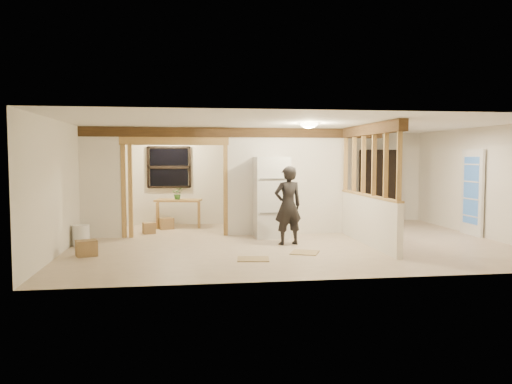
{
  "coord_description": "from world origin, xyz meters",
  "views": [
    {
      "loc": [
        -2.15,
        -10.31,
        1.82
      ],
      "look_at": [
        -0.65,
        0.4,
        1.06
      ],
      "focal_mm": 35.0,
      "sensor_mm": 36.0,
      "label": 1
    }
  ],
  "objects": [
    {
      "name": "ceiling_dome_util",
      "position": [
        -2.5,
        2.3,
        2.48
      ],
      "size": [
        0.32,
        0.32,
        0.14
      ],
      "primitive_type": "ellipsoid",
      "color": "#FFEABF",
      "rests_on": "ceiling"
    },
    {
      "name": "bookshelf",
      "position": [
        3.18,
        3.01,
        1.01
      ],
      "size": [
        1.01,
        0.34,
        2.02
      ],
      "primitive_type": "cube",
      "color": "black",
      "rests_on": "floor"
    },
    {
      "name": "wall_front",
      "position": [
        0.0,
        -3.25,
        1.25
      ],
      "size": [
        9.0,
        0.01,
        2.5
      ],
      "primitive_type": "cube",
      "color": "white",
      "rests_on": "floor"
    },
    {
      "name": "potted_plant",
      "position": [
        -2.37,
        2.64,
        0.88
      ],
      "size": [
        0.32,
        0.29,
        0.31
      ],
      "primitive_type": "imported",
      "rotation": [
        0.0,
        0.0,
        -0.19
      ],
      "color": "#306224",
      "rests_on": "work_table"
    },
    {
      "name": "wall_back",
      "position": [
        0.0,
        3.25,
        1.25
      ],
      "size": [
        9.0,
        0.01,
        2.5
      ],
      "primitive_type": "cube",
      "color": "white",
      "rests_on": "floor"
    },
    {
      "name": "box_util_a",
      "position": [
        -2.66,
        2.39,
        0.14
      ],
      "size": [
        0.41,
        0.38,
        0.29
      ],
      "primitive_type": "cube",
      "rotation": [
        0.0,
        0.0,
        0.32
      ],
      "color": "olive",
      "rests_on": "floor"
    },
    {
      "name": "partition_center",
      "position": [
        0.2,
        1.2,
        1.25
      ],
      "size": [
        2.8,
        0.12,
        2.5
      ],
      "primitive_type": "cube",
      "color": "silver",
      "rests_on": "floor"
    },
    {
      "name": "box_util_b",
      "position": [
        -3.04,
        1.71,
        0.13
      ],
      "size": [
        0.34,
        0.34,
        0.26
      ],
      "primitive_type": "cube",
      "rotation": [
        0.0,
        0.0,
        0.26
      ],
      "color": "olive",
      "rests_on": "floor"
    },
    {
      "name": "stud_partition",
      "position": [
        1.6,
        -0.4,
        1.66
      ],
      "size": [
        0.14,
        3.2,
        1.32
      ],
      "primitive_type": "cube",
      "color": "tan",
      "rests_on": "pony_wall"
    },
    {
      "name": "window_back",
      "position": [
        -2.6,
        3.17,
        1.55
      ],
      "size": [
        1.12,
        0.1,
        1.1
      ],
      "primitive_type": "cube",
      "color": "black",
      "rests_on": "wall_back"
    },
    {
      "name": "partition_left_stub",
      "position": [
        -4.05,
        1.2,
        1.25
      ],
      "size": [
        0.9,
        0.12,
        2.5
      ],
      "primitive_type": "cube",
      "color": "silver",
      "rests_on": "floor"
    },
    {
      "name": "hanging_bulb",
      "position": [
        -2.0,
        1.6,
        2.18
      ],
      "size": [
        0.07,
        0.07,
        0.07
      ],
      "primitive_type": "ellipsoid",
      "color": "#FFD88C",
      "rests_on": "ceiling"
    },
    {
      "name": "header_beam_right",
      "position": [
        1.6,
        -0.4,
        2.38
      ],
      "size": [
        0.18,
        3.3,
        0.22
      ],
      "primitive_type": "cube",
      "color": "#4D331A",
      "rests_on": "ceiling"
    },
    {
      "name": "pony_wall",
      "position": [
        1.6,
        -0.4,
        0.5
      ],
      "size": [
        0.12,
        3.2,
        1.0
      ],
      "primitive_type": "cube",
      "color": "silver",
      "rests_on": "floor"
    },
    {
      "name": "floor",
      "position": [
        0.0,
        0.0,
        -0.01
      ],
      "size": [
        9.0,
        6.5,
        0.01
      ],
      "primitive_type": "cube",
      "color": "#CAB296",
      "rests_on": "ground"
    },
    {
      "name": "french_door",
      "position": [
        4.42,
        0.4,
        1.0
      ],
      "size": [
        0.12,
        0.86,
        2.0
      ],
      "primitive_type": "cube",
      "color": "white",
      "rests_on": "floor"
    },
    {
      "name": "shop_vac",
      "position": [
        -4.2,
        2.39,
        0.28
      ],
      "size": [
        0.56,
        0.56,
        0.57
      ],
      "primitive_type": "cylinder",
      "rotation": [
        0.0,
        0.0,
        -0.36
      ],
      "color": "maroon",
      "rests_on": "floor"
    },
    {
      "name": "header_beam_back",
      "position": [
        -1.0,
        1.2,
        2.38
      ],
      "size": [
        7.0,
        0.18,
        0.22
      ],
      "primitive_type": "cube",
      "color": "#4D331A",
      "rests_on": "ceiling"
    },
    {
      "name": "woman",
      "position": [
        -0.07,
        -0.24,
        0.82
      ],
      "size": [
        0.66,
        0.51,
        1.64
      ],
      "primitive_type": "imported",
      "rotation": [
        0.0,
        0.0,
        3.35
      ],
      "color": "black",
      "rests_on": "floor"
    },
    {
      "name": "box_front",
      "position": [
        -3.98,
        -0.91,
        0.15
      ],
      "size": [
        0.44,
        0.4,
        0.29
      ],
      "primitive_type": "cube",
      "rotation": [
        0.0,
        0.0,
        0.36
      ],
      "color": "olive",
      "rests_on": "floor"
    },
    {
      "name": "work_table",
      "position": [
        -2.36,
        2.68,
        0.36
      ],
      "size": [
        1.25,
        0.8,
        0.73
      ],
      "primitive_type": "cube",
      "rotation": [
        0.0,
        0.0,
        -0.21
      ],
      "color": "tan",
      "rests_on": "floor"
    },
    {
      "name": "refrigerator",
      "position": [
        -0.24,
        0.78,
        0.91
      ],
      "size": [
        0.75,
        0.73,
        1.82
      ],
      "primitive_type": "cube",
      "color": "white",
      "rests_on": "floor"
    },
    {
      "name": "ceiling",
      "position": [
        0.0,
        0.0,
        2.5
      ],
      "size": [
        9.0,
        6.5,
        0.01
      ],
      "primitive_type": "cube",
      "color": "white"
    },
    {
      "name": "floor_panel_far",
      "position": [
        -0.98,
        -1.65,
        0.01
      ],
      "size": [
        0.61,
        0.52,
        0.02
      ],
      "primitive_type": "cube",
      "rotation": [
        0.0,
        0.0,
        -0.13
      ],
      "color": "tan",
      "rests_on": "floor"
    },
    {
      "name": "bucket",
      "position": [
        -4.3,
        0.22,
        0.22
      ],
      "size": [
        0.37,
        0.37,
        0.43
      ],
      "primitive_type": "cylinder",
      "rotation": [
        0.0,
        0.0,
        0.09
      ],
      "color": "silver",
      "rests_on": "floor"
    },
    {
      "name": "ceiling_dome_main",
      "position": [
        0.3,
        -0.5,
        2.48
      ],
      "size": [
        0.36,
        0.36,
        0.16
      ],
      "primitive_type": "ellipsoid",
      "color": "#FFEABF",
      "rests_on": "ceiling"
    },
    {
      "name": "wall_right",
      "position": [
        4.5,
        0.0,
        1.25
      ],
      "size": [
        0.01,
        6.5,
        2.5
      ],
      "primitive_type": "cube",
      "color": "white",
      "rests_on": "floor"
    },
    {
      "name": "wall_left",
      "position": [
        -4.5,
        0.0,
        1.25
      ],
      "size": [
        0.01,
        6.5,
        2.5
      ],
      "primitive_type": "cube",
      "color": "white",
      "rests_on": "floor"
    },
    {
      "name": "doorway_frame",
      "position": [
        -2.4,
        1.2,
        1.1
      ],
      "size": [
        2.46,
        0.14,
        2.2
      ],
      "primitive_type": "cube",
      "color": "tan",
      "rests_on": "floor"
    },
    {
      "name": "floor_panel_near",
      "position": [
        0.07,
        -1.17,
        0.01
      ],
      "size": [
        0.65,
        0.65,
        0.02
      ],
      "primitive_type": "cube",
      "rotation": [
        0.0,
        0.0,
        -0.41
      ],
      "color": "tan",
      "rests_on": "floor"
    }
  ]
}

